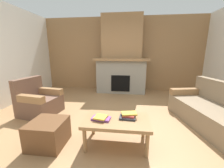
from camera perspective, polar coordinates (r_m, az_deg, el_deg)
The scene contains 9 objects.
ground at distance 2.85m, azimuth 0.48°, elevation -17.25°, with size 9.00×9.00×0.00m, color #9E754C.
wall_back_wood_panel at distance 5.46m, azimuth 4.12°, elevation 11.99°, with size 6.00×0.12×2.70m, color #997047.
fireplace at distance 5.09m, azimuth 3.87°, elevation 9.84°, with size 1.90×0.82×2.70m.
couch at distance 3.43m, azimuth 36.36°, elevation -9.25°, with size 1.20×1.94×0.85m.
armchair at distance 3.73m, azimuth -27.84°, elevation -6.41°, with size 0.87×0.87×0.85m.
coffee_table at distance 2.23m, azimuth 1.92°, elevation -15.38°, with size 1.00×0.60×0.43m.
ottoman at distance 2.51m, azimuth -24.65°, elevation -17.78°, with size 0.52×0.52×0.40m, color brown.
book_stack_near_edge at distance 2.18m, azimuth -4.55°, elevation -13.71°, with size 0.30×0.21×0.05m.
book_stack_center at distance 2.23m, azimuth 6.66°, elevation -12.73°, with size 0.28×0.22×0.08m.
Camera 1 is at (0.27, -2.45, 1.43)m, focal length 22.32 mm.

